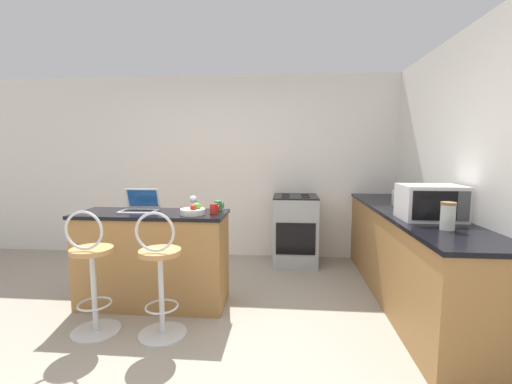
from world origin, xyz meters
name	(u,v)px	position (x,y,z in m)	size (l,w,h in m)	color
ground_plane	(179,340)	(0.00, 0.00, 0.00)	(20.00, 20.00, 0.00)	gray
wall_back	(227,167)	(0.00, 2.37, 1.30)	(12.00, 0.06, 2.60)	silver
wall_right	(508,184)	(2.44, 0.00, 1.30)	(0.06, 12.00, 2.60)	silver
breakfast_bar	(153,259)	(-0.45, 0.63, 0.47)	(1.47, 0.55, 0.94)	#9E703D
counter_right	(408,256)	(2.11, 0.92, 0.47)	(0.63, 2.87, 0.94)	#9E703D
bar_stool_near	(92,275)	(-0.74, 0.04, 0.51)	(0.40, 0.40, 1.07)	silver
bar_stool_far	(160,277)	(-0.16, 0.04, 0.51)	(0.40, 0.40, 1.07)	silver
laptop	(140,205)	(-0.59, 0.71, 0.99)	(0.35, 0.26, 0.22)	silver
microwave	(431,202)	(2.11, 0.49, 1.09)	(0.50, 0.39, 0.30)	silver
toaster	(404,200)	(2.12, 1.17, 1.02)	(0.19, 0.30, 0.17)	#9EA3A8
stove_range	(295,230)	(0.99, 2.02, 0.47)	(0.59, 0.61, 0.95)	#9EA3A8
fruit_bowl	(193,211)	(-0.01, 0.55, 0.97)	(0.24, 0.24, 0.11)	silver
wine_glass_tall	(193,200)	(-0.08, 0.81, 1.04)	(0.08, 0.08, 0.15)	silver
mug_green	(218,206)	(0.18, 0.79, 0.99)	(0.10, 0.08, 0.10)	#338447
mug_red	(214,209)	(0.18, 0.61, 0.99)	(0.09, 0.07, 0.10)	red
storage_jar	(448,216)	(2.08, 0.09, 1.04)	(0.11, 0.11, 0.21)	silver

